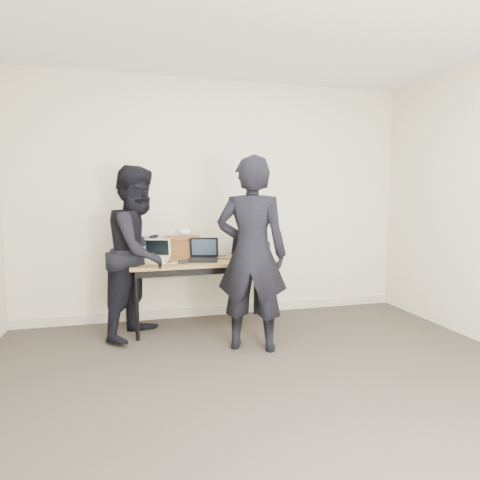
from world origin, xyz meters
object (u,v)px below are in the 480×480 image
object	(u,v)px
leather_satchel	(183,246)
equipment_box	(254,248)
desk	(202,266)
laptop_center	(203,255)
laptop_beige	(155,257)
person_observer	(139,252)
laptop_right	(247,253)
person_typist	(252,254)

from	to	relation	value
leather_satchel	equipment_box	world-z (taller)	leather_satchel
desk	laptop_center	xyz separation A→B (m)	(0.01, -0.01, 0.11)
laptop_beige	laptop_center	size ratio (longest dim) A/B	0.97
person_observer	desk	bearing A→B (deg)	-47.55
leather_satchel	person_observer	world-z (taller)	person_observer
laptop_center	equipment_box	xyz separation A→B (m)	(0.62, 0.20, 0.03)
laptop_center	equipment_box	distance (m)	0.65
laptop_beige	laptop_right	xyz separation A→B (m)	(1.01, 0.09, 0.00)
desk	equipment_box	bearing A→B (deg)	14.94
equipment_box	person_typist	world-z (taller)	person_typist
laptop_beige	person_observer	bearing A→B (deg)	-119.70
laptop_center	laptop_right	distance (m)	0.53
leather_satchel	person_typist	world-z (taller)	person_typist
laptop_beige	equipment_box	size ratio (longest dim) A/B	1.23
laptop_center	person_observer	distance (m)	0.67
desk	equipment_box	size ratio (longest dim) A/B	5.27
person_observer	laptop_right	bearing A→B (deg)	-46.26
equipment_box	person_observer	distance (m)	1.31
person_typist	person_observer	bearing A→B (deg)	-10.18
leather_satchel	person_observer	bearing A→B (deg)	-140.37
leather_satchel	person_observer	size ratio (longest dim) A/B	0.22
equipment_box	person_observer	bearing A→B (deg)	-166.41
equipment_box	person_typist	bearing A→B (deg)	-107.62
laptop_center	person_typist	bearing A→B (deg)	-51.96
laptop_right	person_typist	world-z (taller)	person_typist
equipment_box	leather_satchel	bearing A→B (deg)	177.48
equipment_box	laptop_beige	bearing A→B (deg)	-171.65
laptop_right	equipment_box	size ratio (longest dim) A/B	1.07
person_typist	person_observer	world-z (taller)	person_typist
laptop_beige	leather_satchel	size ratio (longest dim) A/B	0.96
leather_satchel	equipment_box	xyz separation A→B (m)	(0.81, -0.04, -0.04)
laptop_beige	equipment_box	xyz separation A→B (m)	(1.12, 0.16, 0.04)
laptop_right	person_typist	bearing A→B (deg)	-108.95
desk	laptop_center	distance (m)	0.11
desk	person_typist	bearing A→B (deg)	-67.78
equipment_box	laptop_right	bearing A→B (deg)	-146.87
laptop_beige	equipment_box	world-z (taller)	laptop_beige
laptop_beige	person_typist	xyz separation A→B (m)	(0.82, -0.77, 0.11)
leather_satchel	person_typist	xyz separation A→B (m)	(0.51, -0.97, 0.03)
laptop_right	person_typist	size ratio (longest dim) A/B	0.18
laptop_right	person_observer	xyz separation A→B (m)	(-1.17, -0.24, 0.08)
equipment_box	laptop_center	bearing A→B (deg)	-161.65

